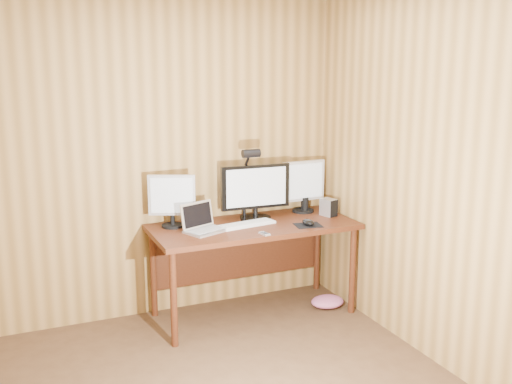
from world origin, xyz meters
TOP-DOWN VIEW (x-y plane):
  - room_shell at (0.00, 0.00)m, footprint 4.00×4.00m
  - desk at (0.93, 1.70)m, footprint 1.60×0.70m
  - monitor_center at (1.01, 1.76)m, footprint 0.57×0.25m
  - monitor_left at (0.33, 1.81)m, footprint 0.34×0.17m
  - monitor_right at (1.47, 1.83)m, footprint 0.39×0.18m
  - laptop at (0.50, 1.62)m, footprint 0.36×0.32m
  - keyboard at (0.87, 1.62)m, footprint 0.47×0.20m
  - mousepad at (1.31, 1.43)m, footprint 0.23×0.20m
  - mouse at (1.31, 1.43)m, footprint 0.10×0.13m
  - hard_drive at (1.61, 1.63)m, footprint 0.12×0.15m
  - phone at (0.89, 1.34)m, footprint 0.06×0.10m
  - speaker at (1.48, 1.81)m, footprint 0.05×0.05m
  - desk_lamp at (0.95, 1.78)m, footprint 0.14×0.20m
  - fabric_pile at (1.55, 1.51)m, footprint 0.32×0.29m

SIDE VIEW (x-z plane):
  - fabric_pile at x=1.55m, z-range 0.00..0.09m
  - desk at x=0.93m, z-range 0.25..1.00m
  - mousepad at x=1.31m, z-range 0.75..0.75m
  - phone at x=0.89m, z-range 0.75..0.76m
  - keyboard at x=0.87m, z-range 0.75..0.77m
  - mouse at x=1.31m, z-range 0.75..0.80m
  - laptop at x=0.50m, z-range 0.70..0.91m
  - speaker at x=1.48m, z-range 0.75..0.88m
  - hard_drive at x=1.61m, z-range 0.75..0.89m
  - monitor_left at x=0.33m, z-range 0.76..1.17m
  - monitor_center at x=1.01m, z-range 0.76..1.21m
  - monitor_right at x=1.47m, z-range 0.77..1.20m
  - desk_lamp at x=0.95m, z-range 0.82..1.44m
  - room_shell at x=0.00m, z-range -0.75..3.25m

